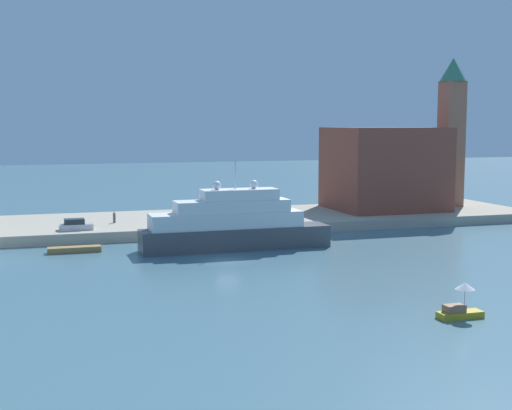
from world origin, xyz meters
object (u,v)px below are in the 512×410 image
Objects in this scene: large_yacht at (233,225)px; parked_car at (75,225)px; small_motorboat at (460,306)px; work_barge at (74,249)px; harbor_building at (384,168)px; bell_tower at (451,127)px; person_figure at (114,218)px; mooring_bollard at (204,224)px.

large_yacht is 5.37× the size of parked_car.
parked_car is at bearing 119.50° from small_motorboat.
harbor_building is at bearing 19.24° from work_barge.
bell_tower is (43.59, 21.38, 11.70)m from large_yacht.
large_yacht is at bearing -153.87° from bell_tower.
small_motorboat is at bearing -75.85° from large_yacht.
small_motorboat is 0.15× the size of bell_tower.
mooring_bollard is (11.08, -7.49, -0.40)m from person_figure.
harbor_building reaches higher than parked_car.
work_barge is at bearing 169.26° from large_yacht.
person_figure is at bearing 145.94° from mooring_bollard.
harbor_building is at bearing -177.34° from bell_tower.
person_figure is (-12.30, 17.38, -0.80)m from large_yacht.
bell_tower is at bearing 14.39° from mooring_bollard.
work_barge is 3.94× the size of person_figure.
large_yacht is 21.31m from person_figure.
work_barge is at bearing -163.93° from bell_tower.
bell_tower is 37.73× the size of mooring_bollard.
parked_car is 7.54m from person_figure.
parked_car is (-26.57, 46.97, 1.02)m from small_motorboat.
harbor_building is (49.54, 17.29, 7.62)m from work_barge.
mooring_bollard is at bearing 20.31° from work_barge.
mooring_bollard is at bearing -161.33° from harbor_building.
harbor_building is at bearing 18.67° from mooring_bollard.
large_yacht is at bearing -10.74° from work_barge.
small_motorboat is at bearing -68.00° from person_figure.
large_yacht is 35.87m from small_motorboat.
harbor_building reaches higher than work_barge.
bell_tower is 5.69× the size of parked_car.
parked_car is at bearing -170.08° from harbor_building.
harbor_building reaches higher than small_motorboat.
harbor_building is 14.19m from bell_tower.
work_barge is 1.43× the size of parked_car.
bell_tower reaches higher than parked_car.
large_yacht is at bearing -146.21° from harbor_building.
parked_car is 2.75× the size of person_figure.
bell_tower reaches higher than mooring_bollard.
work_barge is 8.92m from parked_car.
harbor_building is at bearing 68.10° from small_motorboat.
harbor_building is 0.68× the size of bell_tower.
person_figure reaches higher than work_barge.
large_yacht is at bearing -34.50° from parked_car.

